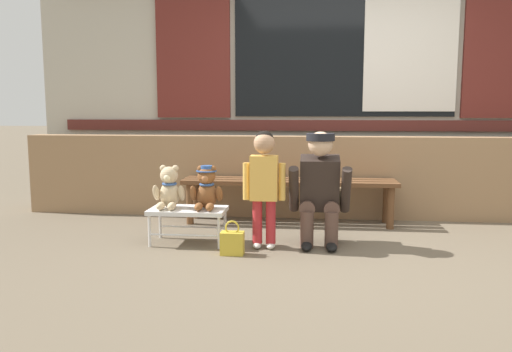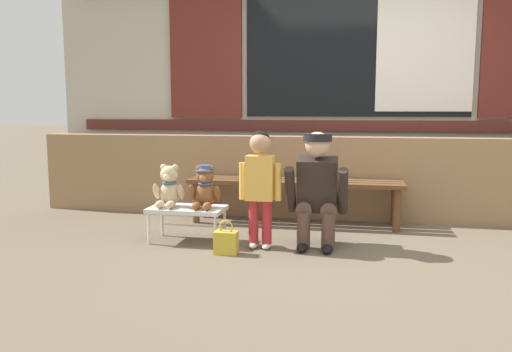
{
  "view_description": "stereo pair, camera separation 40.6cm",
  "coord_description": "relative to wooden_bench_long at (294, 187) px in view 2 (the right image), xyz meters",
  "views": [
    {
      "loc": [
        -0.34,
        -3.91,
        1.12
      ],
      "look_at": [
        -0.82,
        0.45,
        0.55
      ],
      "focal_mm": 35.59,
      "sensor_mm": 36.0,
      "label": 1
    },
    {
      "loc": [
        0.06,
        -3.84,
        1.12
      ],
      "look_at": [
        -0.82,
        0.45,
        0.55
      ],
      "focal_mm": 35.59,
      "sensor_mm": 36.0,
      "label": 2
    }
  ],
  "objects": [
    {
      "name": "ground_plane",
      "position": [
        0.56,
        -1.06,
        -0.37
      ],
      "size": [
        60.0,
        60.0,
        0.0
      ],
      "primitive_type": "plane",
      "color": "brown"
    },
    {
      "name": "brick_low_wall",
      "position": [
        0.56,
        0.37,
        0.05
      ],
      "size": [
        6.82,
        0.25,
        0.85
      ],
      "primitive_type": "cube",
      "color": "#997551",
      "rests_on": "ground"
    },
    {
      "name": "shop_facade",
      "position": [
        0.56,
        0.88,
        1.29
      ],
      "size": [
        6.95,
        0.26,
        3.3
      ],
      "color": "#B7B2A3",
      "rests_on": "ground"
    },
    {
      "name": "wooden_bench_long",
      "position": [
        0.0,
        0.0,
        0.0
      ],
      "size": [
        2.1,
        0.4,
        0.44
      ],
      "color": "brown",
      "rests_on": "ground"
    },
    {
      "name": "small_display_bench",
      "position": [
        -0.81,
        -0.86,
        -0.11
      ],
      "size": [
        0.64,
        0.36,
        0.3
      ],
      "color": "silver",
      "rests_on": "ground"
    },
    {
      "name": "teddy_bear_plain",
      "position": [
        -0.97,
        -0.86,
        0.09
      ],
      "size": [
        0.28,
        0.26,
        0.36
      ],
      "color": "#CCB289",
      "rests_on": "small_display_bench"
    },
    {
      "name": "teddy_bear_with_hat",
      "position": [
        -0.65,
        -0.85,
        0.1
      ],
      "size": [
        0.28,
        0.27,
        0.36
      ],
      "color": "brown",
      "rests_on": "small_display_bench"
    },
    {
      "name": "child_standing",
      "position": [
        -0.16,
        -0.94,
        0.22
      ],
      "size": [
        0.35,
        0.18,
        0.96
      ],
      "color": "#B7282D",
      "rests_on": "ground"
    },
    {
      "name": "adult_crouching",
      "position": [
        0.3,
        -0.8,
        0.11
      ],
      "size": [
        0.5,
        0.49,
        0.95
      ],
      "color": "brown",
      "rests_on": "ground"
    },
    {
      "name": "handbag_on_ground",
      "position": [
        -0.39,
        -1.16,
        -0.28
      ],
      "size": [
        0.18,
        0.11,
        0.27
      ],
      "color": "gold",
      "rests_on": "ground"
    }
  ]
}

